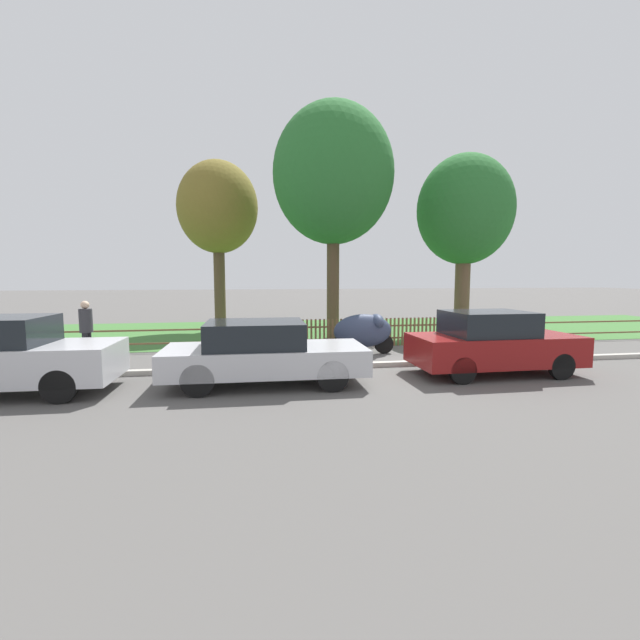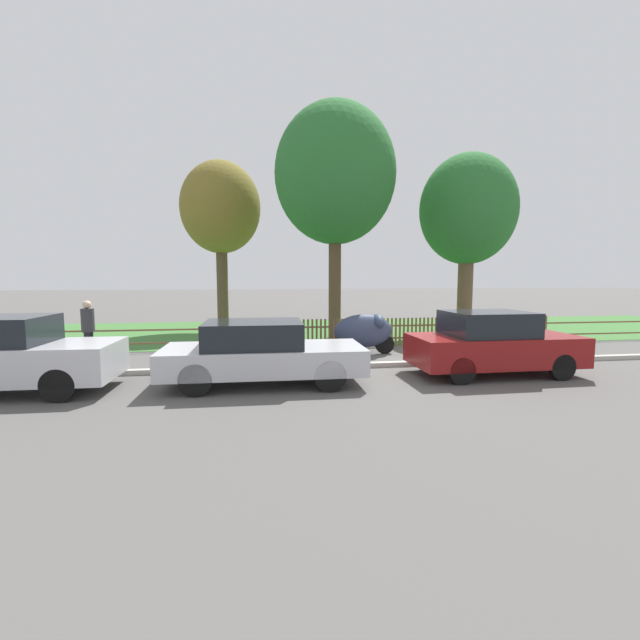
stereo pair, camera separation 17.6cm
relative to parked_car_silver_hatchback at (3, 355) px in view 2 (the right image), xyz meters
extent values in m
plane|color=#565451|center=(9.22, 1.19, -0.75)|extent=(120.00, 120.00, 0.00)
cube|color=#B2ADA3|center=(9.22, 1.29, -0.69)|extent=(33.36, 0.20, 0.12)
cube|color=#3D7033|center=(9.22, 8.42, -0.75)|extent=(33.36, 8.17, 0.01)
cube|color=brown|center=(9.22, 4.36, -0.50)|extent=(33.36, 0.03, 0.05)
cube|color=brown|center=(9.22, 4.36, -0.10)|extent=(33.36, 0.03, 0.05)
cube|color=brown|center=(3.83, 4.34, -0.30)|extent=(0.06, 0.03, 0.91)
cube|color=brown|center=(3.97, 4.34, -0.30)|extent=(0.06, 0.03, 0.91)
cube|color=brown|center=(4.10, 4.34, -0.30)|extent=(0.06, 0.03, 0.91)
cube|color=brown|center=(4.24, 4.34, -0.30)|extent=(0.06, 0.03, 0.91)
cube|color=brown|center=(4.38, 4.34, -0.30)|extent=(0.06, 0.03, 0.91)
cube|color=brown|center=(4.51, 4.34, -0.30)|extent=(0.06, 0.03, 0.91)
cube|color=brown|center=(4.65, 4.34, -0.30)|extent=(0.06, 0.03, 0.91)
cube|color=brown|center=(4.79, 4.34, -0.30)|extent=(0.06, 0.03, 0.91)
cube|color=brown|center=(4.92, 4.34, -0.30)|extent=(0.06, 0.03, 0.91)
cube|color=brown|center=(5.06, 4.34, -0.30)|extent=(0.06, 0.03, 0.91)
cube|color=brown|center=(5.20, 4.34, -0.30)|extent=(0.06, 0.03, 0.91)
cube|color=brown|center=(5.33, 4.34, -0.30)|extent=(0.06, 0.03, 0.91)
cube|color=brown|center=(5.47, 4.34, -0.30)|extent=(0.06, 0.03, 0.91)
cube|color=brown|center=(5.61, 4.34, -0.30)|extent=(0.06, 0.03, 0.91)
cube|color=brown|center=(5.74, 4.34, -0.30)|extent=(0.06, 0.03, 0.91)
cube|color=brown|center=(5.88, 4.34, -0.30)|extent=(0.06, 0.03, 0.91)
cube|color=brown|center=(6.02, 4.34, -0.30)|extent=(0.06, 0.03, 0.91)
cube|color=brown|center=(6.15, 4.34, -0.30)|extent=(0.06, 0.03, 0.91)
cube|color=brown|center=(6.29, 4.34, -0.30)|extent=(0.06, 0.03, 0.91)
cube|color=brown|center=(6.42, 4.34, -0.30)|extent=(0.06, 0.03, 0.91)
cube|color=brown|center=(6.56, 4.34, -0.30)|extent=(0.06, 0.03, 0.91)
cube|color=brown|center=(6.70, 4.34, -0.30)|extent=(0.06, 0.03, 0.91)
cube|color=brown|center=(6.83, 4.34, -0.30)|extent=(0.06, 0.03, 0.91)
cube|color=brown|center=(6.97, 4.34, -0.30)|extent=(0.06, 0.03, 0.91)
cube|color=brown|center=(7.11, 4.34, -0.30)|extent=(0.06, 0.03, 0.91)
cube|color=brown|center=(7.24, 4.34, -0.30)|extent=(0.06, 0.03, 0.91)
cube|color=brown|center=(7.38, 4.34, -0.30)|extent=(0.06, 0.03, 0.91)
cube|color=brown|center=(7.52, 4.34, -0.30)|extent=(0.06, 0.03, 0.91)
cube|color=brown|center=(7.65, 4.34, -0.30)|extent=(0.06, 0.03, 0.91)
cube|color=brown|center=(7.79, 4.34, -0.30)|extent=(0.06, 0.03, 0.91)
cube|color=brown|center=(7.93, 4.34, -0.30)|extent=(0.06, 0.03, 0.91)
cube|color=brown|center=(8.06, 4.34, -0.30)|extent=(0.06, 0.03, 0.91)
cube|color=brown|center=(8.20, 4.34, -0.30)|extent=(0.06, 0.03, 0.91)
cube|color=brown|center=(8.34, 4.34, -0.30)|extent=(0.06, 0.03, 0.91)
cube|color=brown|center=(8.47, 4.34, -0.30)|extent=(0.06, 0.03, 0.91)
cube|color=brown|center=(8.61, 4.34, -0.30)|extent=(0.06, 0.03, 0.91)
cube|color=brown|center=(8.74, 4.34, -0.30)|extent=(0.06, 0.03, 0.91)
cube|color=brown|center=(8.88, 4.34, -0.30)|extent=(0.06, 0.03, 0.91)
cube|color=brown|center=(9.02, 4.34, -0.30)|extent=(0.06, 0.03, 0.91)
cube|color=brown|center=(9.15, 4.34, -0.30)|extent=(0.06, 0.03, 0.91)
cube|color=brown|center=(9.29, 4.34, -0.30)|extent=(0.06, 0.03, 0.91)
cube|color=brown|center=(9.43, 4.34, -0.30)|extent=(0.06, 0.03, 0.91)
cube|color=brown|center=(9.56, 4.34, -0.30)|extent=(0.06, 0.03, 0.91)
cube|color=brown|center=(9.70, 4.34, -0.30)|extent=(0.06, 0.03, 0.91)
cube|color=brown|center=(9.84, 4.34, -0.30)|extent=(0.06, 0.03, 0.91)
cube|color=brown|center=(9.97, 4.34, -0.30)|extent=(0.06, 0.03, 0.91)
cube|color=brown|center=(10.11, 4.34, -0.30)|extent=(0.06, 0.03, 0.91)
cube|color=brown|center=(10.25, 4.34, -0.30)|extent=(0.06, 0.03, 0.91)
cube|color=brown|center=(10.38, 4.34, -0.30)|extent=(0.06, 0.03, 0.91)
cube|color=brown|center=(10.52, 4.34, -0.30)|extent=(0.06, 0.03, 0.91)
cube|color=brown|center=(10.66, 4.34, -0.30)|extent=(0.06, 0.03, 0.91)
cube|color=brown|center=(10.79, 4.34, -0.30)|extent=(0.06, 0.03, 0.91)
cube|color=brown|center=(10.93, 4.34, -0.30)|extent=(0.06, 0.03, 0.91)
cube|color=brown|center=(11.07, 4.34, -0.30)|extent=(0.06, 0.03, 0.91)
cube|color=brown|center=(11.20, 4.34, -0.30)|extent=(0.06, 0.03, 0.91)
cube|color=brown|center=(11.34, 4.34, -0.30)|extent=(0.06, 0.03, 0.91)
cube|color=brown|center=(11.47, 4.34, -0.30)|extent=(0.06, 0.03, 0.91)
cube|color=brown|center=(11.61, 4.34, -0.30)|extent=(0.06, 0.03, 0.91)
cube|color=brown|center=(11.75, 4.34, -0.30)|extent=(0.06, 0.03, 0.91)
cube|color=brown|center=(11.88, 4.34, -0.30)|extent=(0.06, 0.03, 0.91)
cube|color=brown|center=(12.02, 4.34, -0.30)|extent=(0.06, 0.03, 0.91)
cube|color=brown|center=(12.16, 4.34, -0.30)|extent=(0.06, 0.03, 0.91)
cube|color=brown|center=(12.29, 4.34, -0.30)|extent=(0.06, 0.03, 0.91)
cube|color=brown|center=(12.43, 4.34, -0.30)|extent=(0.06, 0.03, 0.91)
cube|color=brown|center=(12.57, 4.34, -0.30)|extent=(0.06, 0.03, 0.91)
cube|color=brown|center=(12.70, 4.34, -0.30)|extent=(0.06, 0.03, 0.91)
cube|color=brown|center=(12.84, 4.34, -0.30)|extent=(0.06, 0.03, 0.91)
cube|color=brown|center=(12.98, 4.34, -0.30)|extent=(0.06, 0.03, 0.91)
cube|color=brown|center=(13.11, 4.34, -0.30)|extent=(0.06, 0.03, 0.91)
cube|color=brown|center=(13.25, 4.34, -0.30)|extent=(0.06, 0.03, 0.91)
cube|color=brown|center=(13.39, 4.34, -0.30)|extent=(0.06, 0.03, 0.91)
cube|color=brown|center=(13.52, 4.34, -0.30)|extent=(0.06, 0.03, 0.91)
cube|color=brown|center=(13.66, 4.34, -0.30)|extent=(0.06, 0.03, 0.91)
cube|color=brown|center=(13.79, 4.34, -0.30)|extent=(0.06, 0.03, 0.91)
cube|color=brown|center=(13.93, 4.34, -0.30)|extent=(0.06, 0.03, 0.91)
cube|color=brown|center=(14.07, 4.34, -0.30)|extent=(0.06, 0.03, 0.91)
cube|color=brown|center=(14.20, 4.34, -0.30)|extent=(0.06, 0.03, 0.91)
cube|color=brown|center=(14.34, 4.34, -0.30)|extent=(0.06, 0.03, 0.91)
cube|color=brown|center=(14.48, 4.34, -0.30)|extent=(0.06, 0.03, 0.91)
cube|color=brown|center=(14.61, 4.34, -0.30)|extent=(0.06, 0.03, 0.91)
cube|color=#BCBCC1|center=(0.05, 0.00, -0.14)|extent=(4.06, 1.71, 0.71)
cylinder|color=black|center=(1.31, 0.74, -0.44)|extent=(0.62, 0.15, 0.62)
cylinder|color=black|center=(1.29, -0.77, -0.44)|extent=(0.62, 0.15, 0.62)
cube|color=#BCBCC1|center=(4.98, 0.03, -0.22)|extent=(4.18, 1.80, 0.53)
cube|color=black|center=(4.78, 0.03, 0.31)|extent=(2.02, 1.59, 0.53)
cylinder|color=black|center=(6.29, 0.81, -0.44)|extent=(0.64, 0.15, 0.64)
cylinder|color=black|center=(6.26, -0.79, -0.44)|extent=(0.64, 0.15, 0.64)
cylinder|color=black|center=(3.71, 0.85, -0.44)|extent=(0.64, 0.15, 0.64)
cylinder|color=black|center=(3.68, -0.75, -0.44)|extent=(0.64, 0.15, 0.64)
cube|color=maroon|center=(10.24, 0.12, -0.17)|extent=(3.80, 1.68, 0.67)
cube|color=black|center=(10.05, 0.12, 0.44)|extent=(1.84, 1.49, 0.55)
cylinder|color=black|center=(11.40, 0.88, -0.46)|extent=(0.59, 0.15, 0.58)
cylinder|color=black|center=(11.42, -0.61, -0.46)|extent=(0.59, 0.15, 0.58)
cylinder|color=black|center=(9.06, 0.85, -0.46)|extent=(0.59, 0.15, 0.58)
cylinder|color=black|center=(9.08, -0.64, -0.46)|extent=(0.59, 0.15, 0.58)
cylinder|color=black|center=(8.52, 3.03, -0.48)|extent=(0.56, 0.13, 0.56)
cylinder|color=black|center=(7.22, 2.96, -0.48)|extent=(0.56, 0.13, 0.56)
ellipsoid|color=#2D3851|center=(7.87, 2.99, -0.07)|extent=(1.75, 0.68, 0.97)
ellipsoid|color=#2D3851|center=(8.28, 3.01, 0.19)|extent=(0.44, 0.75, 0.45)
cylinder|color=brown|center=(3.43, 9.21, 1.25)|extent=(0.46, 0.46, 4.01)
ellipsoid|color=olive|center=(3.43, 9.21, 4.27)|extent=(3.22, 3.22, 3.70)
cylinder|color=brown|center=(7.63, 6.33, 1.49)|extent=(0.45, 0.45, 4.48)
ellipsoid|color=#286B2D|center=(7.63, 6.33, 5.07)|extent=(4.25, 4.25, 4.89)
cylinder|color=brown|center=(12.77, 6.59, 1.06)|extent=(0.57, 0.57, 3.63)
ellipsoid|color=#286B2D|center=(12.77, 6.59, 4.01)|extent=(3.59, 3.59, 4.13)
cylinder|color=black|center=(0.39, 3.03, -0.36)|extent=(0.15, 0.15, 0.79)
cylinder|color=black|center=(0.39, 3.26, -0.36)|extent=(0.15, 0.15, 0.79)
cylinder|color=#333338|center=(0.39, 3.15, 0.34)|extent=(0.33, 0.33, 0.62)
sphere|color=beige|center=(0.39, 3.15, 0.76)|extent=(0.21, 0.21, 0.21)
camera|label=1|loc=(4.71, -8.87, 1.54)|focal=24.00mm
camera|label=2|loc=(4.88, -8.90, 1.54)|focal=24.00mm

